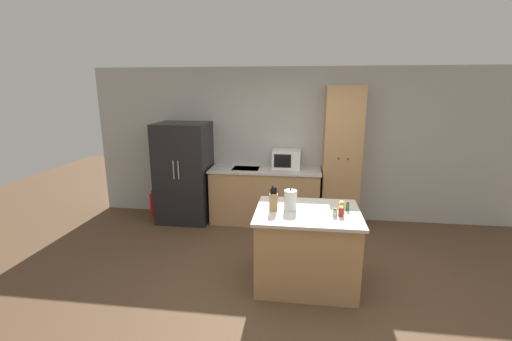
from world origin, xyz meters
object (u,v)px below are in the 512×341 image
pantry_cabinet (341,158)px  kettle (290,200)px  microwave (286,159)px  knife_block (274,201)px  spice_bottle_amber_oil (335,213)px  refrigerator (184,172)px  fire_extinguisher (154,204)px  spice_bottle_tall_dark (348,206)px  spice_bottle_green_herb (341,206)px  spice_bottle_short_red (341,212)px

pantry_cabinet → kettle: size_ratio=8.88×
kettle → microwave: bearing=94.1°
microwave → knife_block: microwave is taller
pantry_cabinet → spice_bottle_amber_oil: size_ratio=25.70×
refrigerator → fire_extinguisher: 0.92m
refrigerator → kettle: (1.87, -1.75, 0.17)m
knife_block → spice_bottle_tall_dark: size_ratio=2.83×
microwave → spice_bottle_amber_oil: bearing=-73.1°
pantry_cabinet → fire_extinguisher: (-3.27, 0.01, -0.94)m
knife_block → spice_bottle_amber_oil: knife_block is taller
microwave → spice_bottle_tall_dark: 2.02m
microwave → spice_bottle_tall_dark: size_ratio=4.37×
kettle → fire_extinguisher: 3.23m
spice_bottle_green_herb → spice_bottle_short_red: bearing=-97.2°
knife_block → microwave: bearing=88.5°
pantry_cabinet → knife_block: 2.13m
pantry_cabinet → spice_bottle_tall_dark: 1.80m
refrigerator → microwave: 1.76m
spice_bottle_green_herb → kettle: size_ratio=0.43×
refrigerator → fire_extinguisher: refrigerator is taller
knife_block → spice_bottle_green_herb: 0.78m
spice_bottle_green_herb → refrigerator: bearing=145.3°
knife_block → spice_bottle_amber_oil: bearing=-7.2°
spice_bottle_tall_dark → spice_bottle_short_red: 0.21m
spice_bottle_amber_oil → spice_bottle_green_herb: spice_bottle_green_herb is taller
refrigerator → spice_bottle_green_herb: size_ratio=15.40×
spice_bottle_tall_dark → spice_bottle_amber_oil: bearing=-128.5°
pantry_cabinet → spice_bottle_green_herb: 1.82m
refrigerator → spice_bottle_tall_dark: 3.03m
fire_extinguisher → spice_bottle_short_red: bearing=-32.9°
microwave → fire_extinguisher: size_ratio=1.00×
spice_bottle_amber_oil → spice_bottle_green_herb: 0.21m
microwave → knife_block: (-0.05, -1.97, -0.08)m
microwave → kettle: (0.14, -1.93, -0.08)m
refrigerator → spice_bottle_short_red: refrigerator is taller
refrigerator → kettle: bearing=-43.2°
spice_bottle_short_red → kettle: size_ratio=0.43×
spice_bottle_amber_oil → refrigerator: bearing=141.4°
pantry_cabinet → microwave: (-0.89, 0.07, -0.05)m
knife_block → fire_extinguisher: knife_block is taller
spice_bottle_green_herb → fire_extinguisher: spice_bottle_green_herb is taller
microwave → spice_bottle_short_red: 2.17m
spice_bottle_short_red → fire_extinguisher: (-3.07, 1.98, -0.74)m
microwave → kettle: microwave is taller
pantry_cabinet → kettle: (-0.75, -1.86, -0.13)m
fire_extinguisher → pantry_cabinet: bearing=-0.1°
spice_bottle_short_red → spice_bottle_green_herb: size_ratio=1.01×
refrigerator → kettle: refrigerator is taller
microwave → spice_bottle_short_red: bearing=-71.3°
spice_bottle_short_red → spice_bottle_green_herb: (0.02, 0.18, -0.00)m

